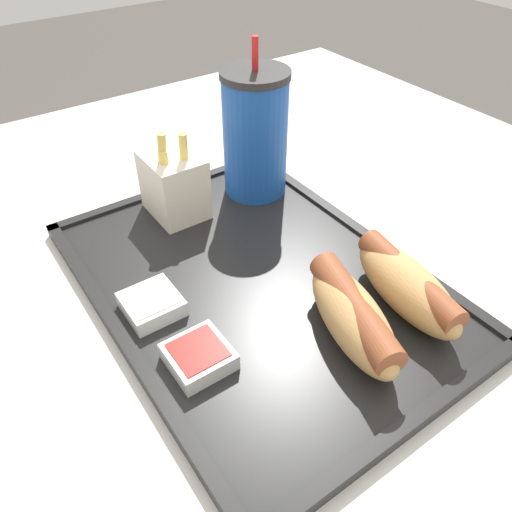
# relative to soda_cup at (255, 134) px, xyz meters

# --- Properties ---
(dining_table) EXTENTS (1.12, 1.13, 0.71)m
(dining_table) POSITION_rel_soda_cup_xyz_m (0.16, -0.12, -0.44)
(dining_table) COLOR beige
(dining_table) RESTS_ON ground_plane
(food_tray) EXTENTS (0.41, 0.29, 0.01)m
(food_tray) POSITION_rel_soda_cup_xyz_m (0.14, -0.09, -0.08)
(food_tray) COLOR black
(food_tray) RESTS_ON dining_table
(soda_cup) EXTENTS (0.08, 0.08, 0.18)m
(soda_cup) POSITION_rel_soda_cup_xyz_m (0.00, 0.00, 0.00)
(soda_cup) COLOR #194CA5
(soda_cup) RESTS_ON food_tray
(hot_dog_far) EXTENTS (0.14, 0.07, 0.05)m
(hot_dog_far) POSITION_rel_soda_cup_xyz_m (0.25, -0.00, -0.05)
(hot_dog_far) COLOR tan
(hot_dog_far) RESTS_ON food_tray
(hot_dog_near) EXTENTS (0.14, 0.08, 0.05)m
(hot_dog_near) POSITION_rel_soda_cup_xyz_m (0.25, -0.07, -0.05)
(hot_dog_near) COLOR tan
(hot_dog_near) RESTS_ON food_tray
(fries_carton) EXTENTS (0.07, 0.06, 0.11)m
(fries_carton) POSITION_rel_soda_cup_xyz_m (-0.01, -0.10, -0.04)
(fries_carton) COLOR silver
(fries_carton) RESTS_ON food_tray
(sauce_cup_mayo) EXTENTS (0.05, 0.05, 0.02)m
(sauce_cup_mayo) POSITION_rel_soda_cup_xyz_m (0.12, -0.20, -0.07)
(sauce_cup_mayo) COLOR silver
(sauce_cup_mayo) RESTS_ON food_tray
(sauce_cup_ketchup) EXTENTS (0.05, 0.05, 0.02)m
(sauce_cup_ketchup) POSITION_rel_soda_cup_xyz_m (0.20, -0.19, -0.07)
(sauce_cup_ketchup) COLOR silver
(sauce_cup_ketchup) RESTS_ON food_tray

